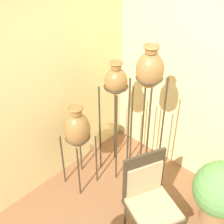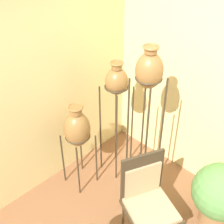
{
  "view_description": "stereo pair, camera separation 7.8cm",
  "coord_description": "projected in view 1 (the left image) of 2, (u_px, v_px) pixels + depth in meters",
  "views": [
    {
      "loc": [
        -1.22,
        -0.86,
        3.0
      ],
      "look_at": [
        0.81,
        1.03,
        1.06
      ],
      "focal_mm": 50.0,
      "sensor_mm": 36.0,
      "label": 1
    },
    {
      "loc": [
        -1.17,
        -0.92,
        3.0
      ],
      "look_at": [
        0.81,
        1.03,
        1.06
      ],
      "focal_mm": 50.0,
      "sensor_mm": 36.0,
      "label": 2
    }
  ],
  "objects": [
    {
      "name": "vase_stand_medium",
      "position": [
        116.0,
        85.0,
        3.45
      ],
      "size": [
        0.29,
        0.29,
        1.54
      ],
      "color": "#382D1E",
      "rests_on": "ground_plane"
    },
    {
      "name": "vase_stand_short",
      "position": [
        77.0,
        130.0,
        3.5
      ],
      "size": [
        0.31,
        0.31,
        1.13
      ],
      "color": "#382D1E",
      "rests_on": "ground_plane"
    },
    {
      "name": "wall_back",
      "position": [
        10.0,
        97.0,
        3.08
      ],
      "size": [
        7.25,
        0.06,
        2.7
      ],
      "color": "beige",
      "rests_on": "ground_plane"
    },
    {
      "name": "vase_stand_tall",
      "position": [
        149.0,
        77.0,
        2.9
      ],
      "size": [
        0.27,
        0.27,
        1.91
      ],
      "color": "#382D1E",
      "rests_on": "ground_plane"
    },
    {
      "name": "chair",
      "position": [
        149.0,
        197.0,
        3.03
      ],
      "size": [
        0.62,
        0.62,
        1.03
      ],
      "rotation": [
        0.0,
        0.0,
        -0.4
      ],
      "color": "#382D1E",
      "rests_on": "ground_plane"
    },
    {
      "name": "potted_plant",
      "position": [
        220.0,
        192.0,
        3.28
      ],
      "size": [
        0.6,
        0.6,
        0.77
      ],
      "color": "olive",
      "rests_on": "ground_plane"
    }
  ]
}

